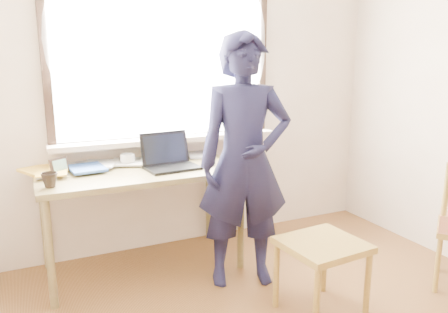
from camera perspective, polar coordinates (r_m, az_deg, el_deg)
name	(u,v)px	position (r m, az deg, el deg)	size (l,w,h in m)	color
room_shell	(322,42)	(2.05, 12.70, 14.36)	(3.52, 4.02, 2.61)	beige
desk	(141,180)	(3.27, -10.82, -3.05)	(1.44, 0.72, 0.77)	brown
laptop	(169,160)	(3.26, -7.18, -0.40)	(0.40, 0.34, 0.26)	black
mug_white	(128,160)	(3.38, -12.46, -0.43)	(0.11, 0.11, 0.09)	white
mug_dark	(50,180)	(2.95, -21.80, -2.86)	(0.10, 0.10, 0.09)	black
mouse	(210,163)	(3.31, -1.78, -0.91)	(0.08, 0.06, 0.03)	black
desk_clutter	(89,167)	(3.34, -17.24, -1.29)	(0.85, 0.52, 0.04)	white
book_a	(79,167)	(3.40, -18.38, -1.25)	(0.19, 0.26, 0.02)	white
book_b	(188,155)	(3.63, -4.67, 0.17)	(0.19, 0.25, 0.02)	white
picture_frame	(59,167)	(3.25, -20.73, -1.28)	(0.13, 0.09, 0.11)	black
work_chair	(322,253)	(2.80, 12.70, -12.18)	(0.50, 0.48, 0.48)	olive
person	(244,162)	(2.99, 2.69, -0.73)	(0.64, 0.42, 1.75)	black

